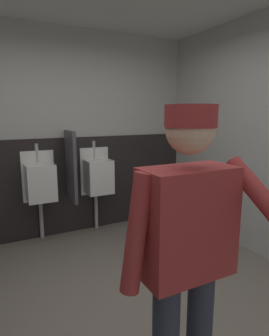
{
  "coord_description": "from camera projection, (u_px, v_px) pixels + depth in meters",
  "views": [
    {
      "loc": [
        -0.89,
        -1.84,
        1.6
      ],
      "look_at": [
        -0.02,
        -0.17,
        1.25
      ],
      "focal_mm": 30.96,
      "sensor_mm": 36.0,
      "label": 1
    }
  ],
  "objects": [
    {
      "name": "ground_plane",
      "position": [
        127.0,
        320.0,
        2.31
      ],
      "size": [
        4.22,
        4.48,
        0.04
      ],
      "primitive_type": "cube",
      "color": "slate"
    },
    {
      "name": "wall_back",
      "position": [
        60.0,
        134.0,
        3.81
      ],
      "size": [
        4.22,
        0.12,
        2.68
      ],
      "primitive_type": "cube",
      "color": "#B2B2AD",
      "rests_on": "ground_plane"
    },
    {
      "name": "wainscot_band_back",
      "position": [
        64.0,
        186.0,
        3.87
      ],
      "size": [
        3.62,
        0.03,
        1.3
      ],
      "primitive_type": "cube",
      "color": "black",
      "rests_on": "ground_plane"
    },
    {
      "name": "urinal_left",
      "position": [
        40.0,
        182.0,
        3.57
      ],
      "size": [
        0.4,
        0.34,
        1.24
      ],
      "color": "white",
      "rests_on": "ground_plane"
    },
    {
      "name": "urinal_middle",
      "position": [
        97.0,
        176.0,
        3.91
      ],
      "size": [
        0.4,
        0.34,
        1.24
      ],
      "color": "white",
      "rests_on": "ground_plane"
    },
    {
      "name": "privacy_divider_panel",
      "position": [
        71.0,
        166.0,
        3.65
      ],
      "size": [
        0.04,
        0.4,
        0.9
      ],
      "primitive_type": "cube",
      "color": "#4C4C51"
    },
    {
      "name": "person",
      "position": [
        187.0,
        243.0,
        1.43
      ],
      "size": [
        0.69,
        0.6,
        1.65
      ],
      "color": "#2D3342",
      "rests_on": "ground_plane"
    }
  ]
}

